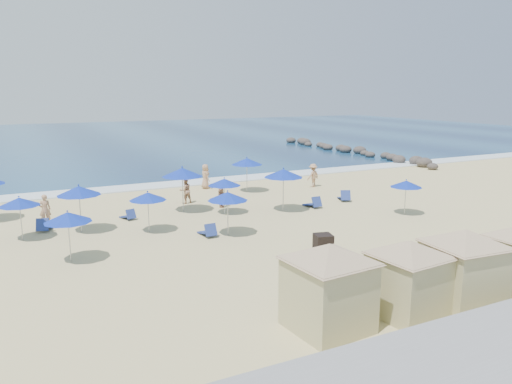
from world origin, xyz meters
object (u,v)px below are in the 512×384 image
Objects in this scene: umbrella_7 at (224,182)px; umbrella_8 at (283,173)px; cabana_1 at (409,268)px; umbrella_6 at (228,196)px; cabana_0 at (329,276)px; umbrella_10 at (406,184)px; trash_bin at (323,243)px; umbrella_5 at (148,196)px; umbrella_0 at (19,202)px; beachgoer_0 at (45,210)px; rock_jetty at (350,150)px; cabana_2 at (464,258)px; umbrella_3 at (68,217)px; beachgoer_1 at (185,190)px; umbrella_9 at (247,161)px; umbrella_4 at (182,172)px; beachgoer_3 at (313,175)px; umbrella_1 at (79,191)px; beachgoer_4 at (205,176)px; beachgoer_2 at (221,195)px.

umbrella_7 is 0.83× the size of umbrella_8.
cabana_1 reaches higher than umbrella_6.
cabana_0 reaches higher than umbrella_10.
umbrella_5 is at bearing 147.61° from trash_bin.
beachgoer_0 is at bearing 62.91° from umbrella_0.
umbrella_7 is at bearing 19.56° from umbrella_5.
rock_jetty is 37.82m from beachgoer_0.
cabana_2 is 2.06× the size of umbrella_3.
beachgoer_1 is at bearing 84.49° from cabana_0.
umbrella_9 is 13.93m from beachgoer_0.
umbrella_10 is at bearing -29.83° from umbrella_4.
cabana_1 reaches higher than umbrella_4.
umbrella_8 is (8.35, 0.84, 0.42)m from umbrella_5.
umbrella_6 is 0.91× the size of umbrella_9.
trash_bin is at bearing -106.35° from umbrella_8.
umbrella_4 is 1.64× the size of beachgoer_0.
beachgoer_1 reaches higher than rock_jetty.
umbrella_1 is at bearing -1.54° from beachgoer_3.
umbrella_6 is 12.25m from beachgoer_4.
umbrella_4 reaches higher than umbrella_1.
beachgoer_3 is (5.18, -0.60, -1.30)m from umbrella_9.
umbrella_1 is 1.14× the size of umbrella_7.
rock_jetty is 28.54m from umbrella_10.
cabana_1 is 2.77× the size of beachgoer_2.
umbrella_0 reaches higher than umbrella_5.
beachgoer_0 is at bearing 110.73° from beachgoer_4.
beachgoer_0 is (-33.56, -17.43, 0.47)m from rock_jetty.
cabana_0 is at bearing -149.00° from beachgoer_2.
umbrella_7 is (9.08, 4.70, -0.05)m from umbrella_3.
umbrella_9 is (0.57, 6.15, -0.11)m from umbrella_8.
umbrella_4 is at bearing 41.69° from umbrella_3.
umbrella_4 is 1.09× the size of umbrella_9.
beachgoer_0 is 8.54m from beachgoer_1.
cabana_2 reaches higher than trash_bin.
umbrella_3 is 16.47m from beachgoer_4.
beachgoer_2 is (-23.58, -17.99, 0.42)m from rock_jetty.
umbrella_9 is (12.00, 5.44, 0.02)m from umbrella_1.
umbrella_5 is at bearing 145.46° from umbrella_6.
umbrella_5 is at bearing 46.06° from beachgoer_1.
beachgoer_0 is 1.00× the size of beachgoer_1.
cabana_1 reaches higher than beachgoer_1.
beachgoer_3 is at bearing 43.97° from umbrella_8.
umbrella_4 is at bearing -145.41° from rock_jetty.
umbrella_3 is 6.93m from beachgoer_0.
cabana_0 is at bearing 109.46° from beachgoer_0.
beachgoer_3 is (10.29, 0.96, 0.04)m from beachgoer_1.
umbrella_0 is 4.72m from umbrella_3.
beachgoer_0 is at bearing 129.50° from beachgoer_2.
cabana_2 is at bearing -49.18° from umbrella_0.
umbrella_6 is (6.45, -3.88, -0.17)m from umbrella_1.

